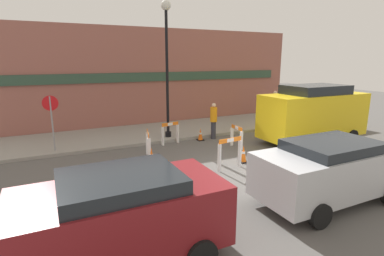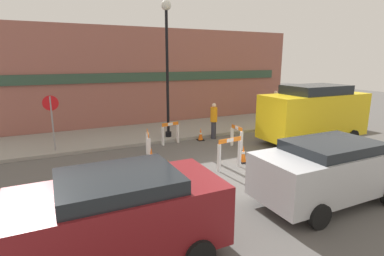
{
  "view_description": "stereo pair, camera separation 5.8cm",
  "coord_description": "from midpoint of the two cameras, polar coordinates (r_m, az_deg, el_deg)",
  "views": [
    {
      "loc": [
        -5.93,
        -7.97,
        3.76
      ],
      "look_at": [
        -0.65,
        2.83,
        1.0
      ],
      "focal_mm": 28.0,
      "sensor_mm": 36.0,
      "label": 1
    },
    {
      "loc": [
        -5.88,
        -7.99,
        3.76
      ],
      "look_at": [
        -0.65,
        2.83,
        1.0
      ],
      "focal_mm": 28.0,
      "sensor_mm": 36.0,
      "label": 2
    }
  ],
  "objects": [
    {
      "name": "ground_plane",
      "position": [
        10.61,
        10.12,
        -8.02
      ],
      "size": [
        60.0,
        60.0,
        0.0
      ],
      "primitive_type": "plane",
      "color": "#565451"
    },
    {
      "name": "sidewalk_slab",
      "position": [
        16.04,
        -3.45,
        -0.4
      ],
      "size": [
        18.0,
        3.94,
        0.14
      ],
      "color": "gray",
      "rests_on": "ground_plane"
    },
    {
      "name": "storefront_facade",
      "position": [
        17.55,
        -6.15,
        9.57
      ],
      "size": [
        18.0,
        0.22,
        5.5
      ],
      "color": "#93564C",
      "rests_on": "ground_plane"
    },
    {
      "name": "streetlamp_post",
      "position": [
        13.99,
        -4.67,
        14.02
      ],
      "size": [
        0.44,
        0.44,
        6.16
      ],
      "color": "black",
      "rests_on": "sidewalk_slab"
    },
    {
      "name": "stop_sign",
      "position": [
        13.15,
        -25.06,
        2.43
      ],
      "size": [
        0.6,
        0.08,
        2.24
      ],
      "rotation": [
        0.0,
        0.0,
        3.04
      ],
      "color": "gray",
      "rests_on": "sidewalk_slab"
    },
    {
      "name": "barricade_0",
      "position": [
        10.51,
        7.34,
        -4.57
      ],
      "size": [
        0.99,
        0.25,
        1.12
      ],
      "rotation": [
        0.0,
        0.0,
        6.4
      ],
      "color": "white",
      "rests_on": "ground_plane"
    },
    {
      "name": "barricade_1",
      "position": [
        13.08,
        8.62,
        -1.55
      ],
      "size": [
        0.16,
        0.82,
        0.97
      ],
      "rotation": [
        0.0,
        0.0,
        7.82
      ],
      "color": "white",
      "rests_on": "ground_plane"
    },
    {
      "name": "barricade_2",
      "position": [
        13.55,
        -4.01,
        -0.84
      ],
      "size": [
        0.87,
        0.28,
        1.0
      ],
      "rotation": [
        0.0,
        0.0,
        9.6
      ],
      "color": "white",
      "rests_on": "ground_plane"
    },
    {
      "name": "barricade_3",
      "position": [
        11.74,
        -8.21,
        -2.91
      ],
      "size": [
        0.36,
        0.97,
        1.06
      ],
      "rotation": [
        0.0,
        0.0,
        10.75
      ],
      "color": "white",
      "rests_on": "ground_plane"
    },
    {
      "name": "traffic_cone_0",
      "position": [
        10.87,
        -7.6,
        -5.52
      ],
      "size": [
        0.3,
        0.3,
        0.7
      ],
      "color": "black",
      "rests_on": "ground_plane"
    },
    {
      "name": "traffic_cone_1",
      "position": [
        10.13,
        -4.38,
        -7.43
      ],
      "size": [
        0.3,
        0.3,
        0.51
      ],
      "color": "black",
      "rests_on": "ground_plane"
    },
    {
      "name": "traffic_cone_2",
      "position": [
        11.33,
        9.9,
        -4.95
      ],
      "size": [
        0.3,
        0.3,
        0.66
      ],
      "color": "black",
      "rests_on": "ground_plane"
    },
    {
      "name": "traffic_cone_3",
      "position": [
        14.19,
        1.77,
        -1.26
      ],
      "size": [
        0.3,
        0.3,
        0.59
      ],
      "color": "black",
      "rests_on": "ground_plane"
    },
    {
      "name": "person_worker",
      "position": [
        14.42,
        4.28,
        1.6
      ],
      "size": [
        0.47,
        0.47,
        1.73
      ],
      "rotation": [
        0.0,
        0.0,
        -2.34
      ],
      "color": "#33333D",
      "rests_on": "ground_plane"
    },
    {
      "name": "person_pedestrian",
      "position": [
        18.76,
        15.63,
        4.28
      ],
      "size": [
        0.48,
        0.48,
        1.79
      ],
      "rotation": [
        0.0,
        0.0,
        3.41
      ],
      "color": "#33333D",
      "rests_on": "sidewalk_slab"
    },
    {
      "name": "parked_car_0",
      "position": [
        5.93,
        -13.27,
        -15.38
      ],
      "size": [
        3.87,
        2.02,
        1.74
      ],
      "color": "maroon",
      "rests_on": "ground_plane"
    },
    {
      "name": "parked_car_1",
      "position": [
        8.81,
        24.98,
        -6.89
      ],
      "size": [
        4.18,
        1.93,
        1.69
      ],
      "color": "#B7BABF",
      "rests_on": "ground_plane"
    },
    {
      "name": "work_van",
      "position": [
        14.82,
        22.3,
        2.89
      ],
      "size": [
        5.1,
        2.09,
        2.64
      ],
      "color": "yellow",
      "rests_on": "ground_plane"
    }
  ]
}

